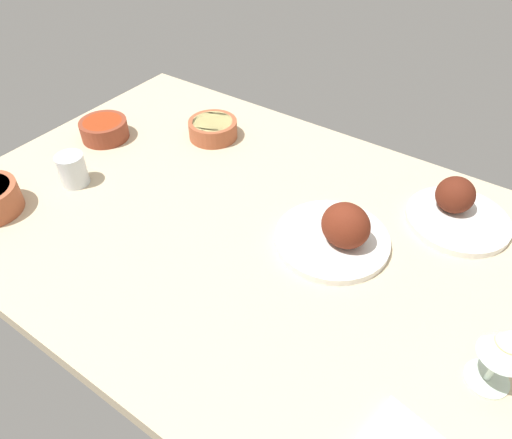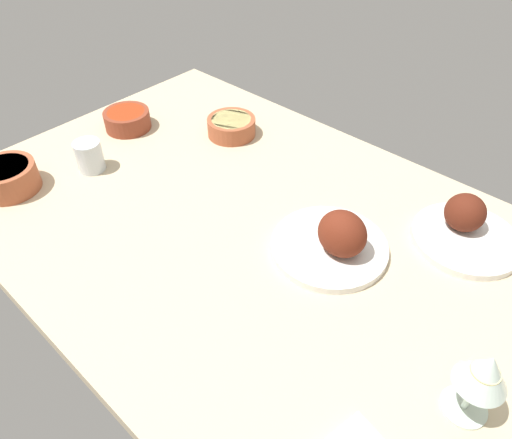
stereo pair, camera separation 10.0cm
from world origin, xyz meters
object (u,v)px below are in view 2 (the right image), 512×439
(wine_glass, at_px, (484,374))
(bowl_sauce, at_px, (127,119))
(plate_far_side, at_px, (335,241))
(water_tumbler, at_px, (89,156))
(plate_near_viewer, at_px, (465,228))
(bowl_potatoes, at_px, (231,126))
(bowl_soup, at_px, (7,177))

(wine_glass, bearing_deg, bowl_sauce, -8.09)
(plate_far_side, xyz_separation_m, wine_glass, (-0.34, 0.14, 0.07))
(bowl_sauce, xyz_separation_m, wine_glass, (-1.05, 0.15, 0.07))
(bowl_sauce, distance_m, wine_glass, 1.06)
(wine_glass, bearing_deg, plate_far_side, -22.15)
(water_tumbler, bearing_deg, bowl_sauce, -61.83)
(wine_glass, bearing_deg, water_tumbler, 1.84)
(plate_near_viewer, height_order, bowl_sauce, plate_near_viewer)
(plate_near_viewer, bearing_deg, water_tumbler, 26.05)
(plate_near_viewer, height_order, plate_far_side, plate_far_side)
(bowl_potatoes, bearing_deg, wine_glass, 158.41)
(plate_far_side, relative_size, bowl_sauce, 1.89)
(plate_far_side, relative_size, wine_glass, 1.71)
(bowl_soup, bearing_deg, bowl_sauce, -86.22)
(bowl_potatoes, xyz_separation_m, wine_glass, (-0.81, 0.32, 0.07))
(bowl_sauce, bearing_deg, water_tumbler, 118.17)
(plate_near_viewer, bearing_deg, plate_far_side, 51.30)
(bowl_soup, relative_size, wine_glass, 0.98)
(bowl_potatoes, bearing_deg, bowl_soup, 67.66)
(plate_near_viewer, bearing_deg, wine_glass, 114.41)
(plate_near_viewer, height_order, bowl_soup, plate_near_viewer)
(plate_far_side, bearing_deg, plate_near_viewer, -128.70)
(bowl_soup, height_order, bowl_sauce, bowl_soup)
(bowl_soup, height_order, bowl_potatoes, bowl_soup)
(plate_near_viewer, xyz_separation_m, wine_glass, (-0.16, 0.36, 0.07))
(bowl_sauce, relative_size, wine_glass, 0.90)
(bowl_sauce, bearing_deg, bowl_potatoes, -144.47)
(wine_glass, bearing_deg, plate_near_viewer, -65.59)
(plate_near_viewer, height_order, bowl_potatoes, plate_near_viewer)
(bowl_potatoes, bearing_deg, water_tumbler, 67.78)
(bowl_soup, bearing_deg, water_tumbler, -112.57)
(plate_far_side, xyz_separation_m, water_tumbler, (0.62, 0.17, 0.01))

